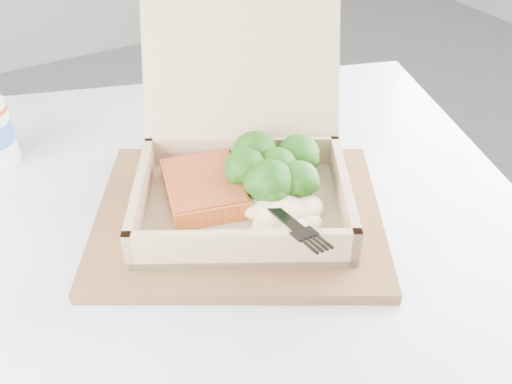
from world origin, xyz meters
TOP-DOWN VIEW (x-y plane):
  - floor at (0.00, 0.00)m, footprint 4.00×4.00m
  - cafe_table at (-0.58, -0.26)m, footprint 1.04×1.04m
  - serving_tray at (-0.52, -0.26)m, footprint 0.42×0.40m
  - takeout_container at (-0.49, -0.22)m, footprint 0.35×0.36m
  - salmon_fillet at (-0.55, -0.22)m, footprint 0.11×0.13m
  - broccoli_pile at (-0.46, -0.25)m, footprint 0.13×0.13m
  - mashed_potatoes at (-0.49, -0.30)m, footprint 0.09×0.08m
  - plastic_fork at (-0.50, -0.29)m, footprint 0.03×0.17m
  - receipt at (-0.46, -0.10)m, footprint 0.13×0.17m

SIDE VIEW (x-z plane):
  - floor at x=0.00m, z-range 0.00..0.00m
  - cafe_table at x=-0.58m, z-range 0.18..0.92m
  - receipt at x=-0.46m, z-range 0.74..0.74m
  - serving_tray at x=-0.52m, z-range 0.74..0.75m
  - salmon_fillet at x=-0.55m, z-range 0.76..0.78m
  - mashed_potatoes at x=-0.49m, z-range 0.76..0.79m
  - broccoli_pile at x=-0.46m, z-range 0.76..0.81m
  - plastic_fork at x=-0.50m, z-range 0.77..0.80m
  - takeout_container at x=-0.49m, z-range 0.70..0.91m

